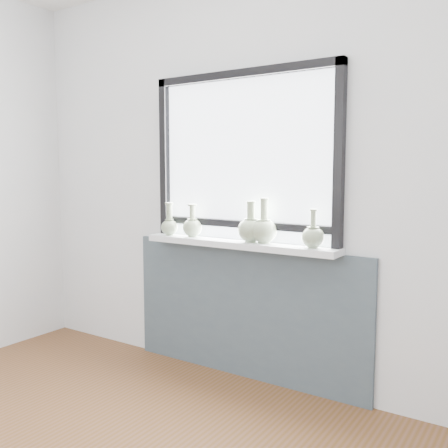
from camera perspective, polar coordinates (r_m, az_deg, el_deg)
The scene contains 9 objects.
back_wall at distance 3.17m, azimuth 2.60°, elevation 5.47°, with size 3.60×0.02×2.60m, color silver.
apron_panel at distance 3.27m, azimuth 2.25°, elevation -9.97°, with size 1.70×0.03×0.86m, color #404E57.
windowsill at distance 3.11m, azimuth 1.62°, elevation -2.30°, with size 1.32×0.18×0.04m, color white.
window at distance 3.14m, azimuth 2.27°, elevation 8.04°, with size 1.30×0.06×1.05m.
vase_a at distance 3.40m, azimuth -6.26°, elevation -0.09°, with size 0.11×0.11×0.22m.
vase_b at distance 3.30m, azimuth -3.64°, elevation -0.24°, with size 0.13×0.13×0.22m.
vase_c at distance 3.05m, azimuth 3.06°, elevation -0.49°, with size 0.16×0.16×0.25m.
vase_d at distance 3.02m, azimuth 4.59°, elevation -0.59°, with size 0.16×0.16×0.27m.
vase_e at distance 2.86m, azimuth 10.13°, elevation -1.35°, with size 0.13×0.13×0.22m.
Camera 1 is at (1.62, -0.91, 1.34)m, focal length 40.00 mm.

